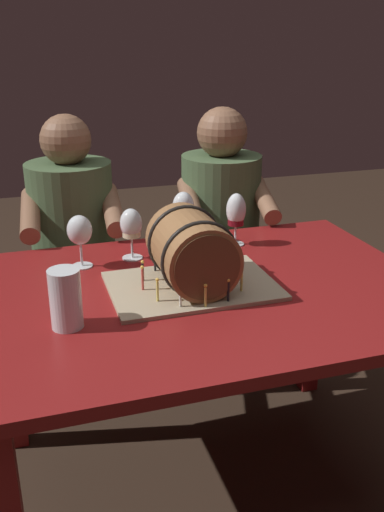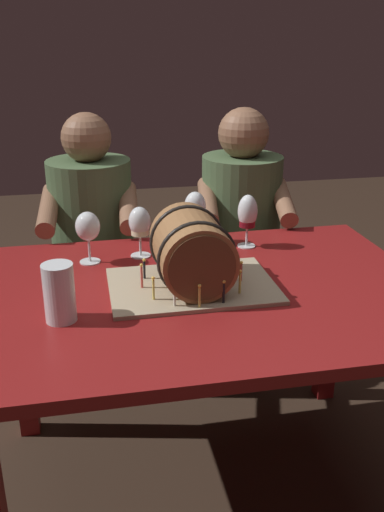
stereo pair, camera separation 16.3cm
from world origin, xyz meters
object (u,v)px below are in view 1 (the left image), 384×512
object	(u,v)px
dining_table	(208,319)
barrel_cake	(192,255)
wine_glass_amber	(183,209)
person_seated_right	(220,253)
wine_glass_white	(131,226)
person_seated_left	(76,271)
wine_glass_empty	(80,231)
wine_glass_red	(236,212)
beer_pint	(66,301)

from	to	relation	value
dining_table	barrel_cake	xyz separation A→B (m)	(-0.04, 0.01, 0.21)
barrel_cake	wine_glass_amber	bearing A→B (deg)	77.19
barrel_cake	person_seated_right	distance (m)	0.87
wine_glass_white	person_seated_left	world-z (taller)	person_seated_left
wine_glass_empty	wine_glass_red	world-z (taller)	wine_glass_red
wine_glass_amber	dining_table	bearing A→B (deg)	-95.90
dining_table	person_seated_left	distance (m)	0.81
wine_glass_amber	wine_glass_white	xyz separation A→B (m)	(-0.20, -0.09, -0.01)
wine_glass_amber	barrel_cake	bearing A→B (deg)	-102.81
wine_glass_red	wine_glass_white	distance (m)	0.38
beer_pint	person_seated_left	distance (m)	0.91
wine_glass_empty	beer_pint	bearing A→B (deg)	-102.22
wine_glass_amber	person_seated_left	size ratio (longest dim) A/B	0.16
barrel_cake	wine_glass_empty	world-z (taller)	barrel_cake
barrel_cake	wine_glass_empty	size ratio (longest dim) A/B	2.82
wine_glass_amber	beer_pint	size ratio (longest dim) A/B	1.20
wine_glass_white	wine_glass_red	bearing A→B (deg)	3.39
barrel_cake	person_seated_left	size ratio (longest dim) A/B	0.42
barrel_cake	beer_pint	xyz separation A→B (m)	(-0.37, -0.13, -0.03)
person_seated_right	wine_glass_amber	bearing A→B (deg)	-127.40
beer_pint	person_seated_right	world-z (taller)	person_seated_right
dining_table	beer_pint	distance (m)	0.47
dining_table	wine_glass_empty	bearing A→B (deg)	140.54
beer_pint	person_seated_left	world-z (taller)	person_seated_left
dining_table	person_seated_left	size ratio (longest dim) A/B	1.14
wine_glass_empty	barrel_cake	bearing A→B (deg)	-42.02
wine_glass_white	wine_glass_empty	bearing A→B (deg)	-172.68
dining_table	person_seated_left	world-z (taller)	person_seated_left
dining_table	barrel_cake	size ratio (longest dim) A/B	2.75
dining_table	wine_glass_empty	world-z (taller)	wine_glass_empty
wine_glass_empty	wine_glass_amber	size ratio (longest dim) A/B	0.91
wine_glass_white	person_seated_right	world-z (taller)	person_seated_right
wine_glass_white	person_seated_left	size ratio (longest dim) A/B	0.15
wine_glass_red	beer_pint	distance (m)	0.77
wine_glass_empty	wine_glass_amber	bearing A→B (deg)	16.89
wine_glass_white	dining_table	bearing A→B (deg)	-60.92
barrel_cake	person_seated_left	world-z (taller)	person_seated_left
wine_glass_amber	wine_glass_red	xyz separation A→B (m)	(0.17, -0.07, -0.01)
wine_glass_white	beer_pint	distance (m)	0.49
barrel_cake	wine_glass_white	distance (m)	0.31
dining_table	wine_glass_empty	size ratio (longest dim) A/B	7.75
wine_glass_amber	person_seated_left	distance (m)	0.60
dining_table	wine_glass_red	world-z (taller)	wine_glass_red
person_seated_left	person_seated_right	bearing A→B (deg)	0.01
wine_glass_amber	beer_pint	bearing A→B (deg)	-132.15
person_seated_left	wine_glass_white	bearing A→B (deg)	-71.62
wine_glass_empty	wine_glass_white	size ratio (longest dim) A/B	1.00
barrel_cake	wine_glass_amber	world-z (taller)	barrel_cake
dining_table	wine_glass_white	size ratio (longest dim) A/B	7.72
barrel_cake	wine_glass_red	bearing A→B (deg)	49.96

